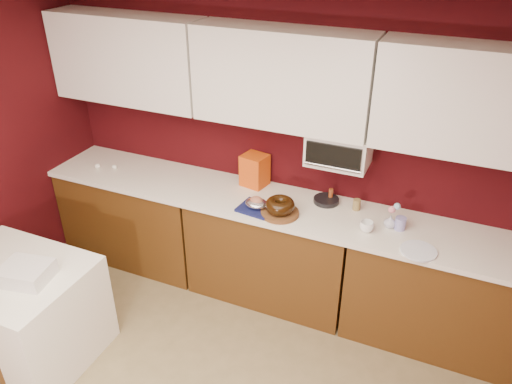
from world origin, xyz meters
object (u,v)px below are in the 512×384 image
object	(u,v)px
foil_ham_nest	(256,203)
pandoro_box	(255,170)
newspaper_stack	(26,273)
toaster_oven	(339,148)
bundt_cake	(280,205)
blue_jar	(400,223)
dining_table	(22,312)
coffee_mug	(367,226)
flower_vase	(390,221)

from	to	relation	value
foil_ham_nest	pandoro_box	bearing A→B (deg)	115.60
pandoro_box	newspaper_stack	world-z (taller)	pandoro_box
toaster_oven	newspaper_stack	size ratio (longest dim) A/B	1.44
newspaper_stack	toaster_oven	bearing A→B (deg)	42.49
bundt_cake	toaster_oven	bearing A→B (deg)	43.43
foil_ham_nest	blue_jar	world-z (taller)	blue_jar
dining_table	coffee_mug	bearing A→B (deg)	29.58
toaster_oven	newspaper_stack	world-z (taller)	toaster_oven
dining_table	foil_ham_nest	world-z (taller)	foil_ham_nest
dining_table	blue_jar	bearing A→B (deg)	29.62
pandoro_box	coffee_mug	size ratio (longest dim) A/B	2.81
pandoro_box	newspaper_stack	size ratio (longest dim) A/B	0.85
blue_jar	flower_vase	xyz separation A→B (m)	(-0.07, -0.00, 0.01)
coffee_mug	newspaper_stack	distance (m)	2.34
coffee_mug	blue_jar	distance (m)	0.25
coffee_mug	blue_jar	size ratio (longest dim) A/B	1.01
newspaper_stack	coffee_mug	bearing A→B (deg)	32.22
blue_jar	newspaper_stack	xyz separation A→B (m)	(-2.19, -1.37, -0.14)
bundt_cake	flower_vase	xyz separation A→B (m)	(0.79, 0.16, -0.03)
foil_ham_nest	blue_jar	xyz separation A→B (m)	(1.05, 0.16, -0.01)
dining_table	flower_vase	size ratio (longest dim) A/B	9.44
pandoro_box	blue_jar	size ratio (longest dim) A/B	2.84
foil_ham_nest	dining_table	bearing A→B (deg)	-138.21
bundt_cake	coffee_mug	world-z (taller)	bundt_cake
blue_jar	pandoro_box	bearing A→B (deg)	170.84
blue_jar	toaster_oven	bearing A→B (deg)	163.79
coffee_mug	newspaper_stack	bearing A→B (deg)	-147.78
dining_table	pandoro_box	world-z (taller)	pandoro_box
coffee_mug	flower_vase	size ratio (longest dim) A/B	0.90
foil_ham_nest	toaster_oven	bearing A→B (deg)	31.34
coffee_mug	blue_jar	world-z (taller)	coffee_mug
coffee_mug	bundt_cake	bearing A→B (deg)	-176.70
dining_table	bundt_cake	size ratio (longest dim) A/B	4.49
pandoro_box	blue_jar	xyz separation A→B (m)	(1.22, -0.20, -0.09)
bundt_cake	foil_ham_nest	world-z (taller)	bundt_cake
toaster_oven	bundt_cake	distance (m)	0.60
toaster_oven	foil_ham_nest	xyz separation A→B (m)	(-0.52, -0.32, -0.42)
foil_ham_nest	newspaper_stack	size ratio (longest dim) A/B	0.56
dining_table	pandoro_box	xyz separation A→B (m)	(1.15, 1.55, 0.66)
pandoro_box	newspaper_stack	xyz separation A→B (m)	(-0.97, -1.57, -0.23)
pandoro_box	toaster_oven	bearing A→B (deg)	7.51
pandoro_box	coffee_mug	world-z (taller)	pandoro_box
bundt_cake	dining_table	bearing A→B (deg)	-141.89
toaster_oven	blue_jar	xyz separation A→B (m)	(0.53, -0.15, -0.43)
bundt_cake	coffee_mug	size ratio (longest dim) A/B	2.35
foil_ham_nest	flower_vase	world-z (taller)	flower_vase
bundt_cake	pandoro_box	size ratio (longest dim) A/B	0.84
dining_table	foil_ham_nest	bearing A→B (deg)	41.79
toaster_oven	newspaper_stack	xyz separation A→B (m)	(-1.66, -1.52, -0.57)
foil_ham_nest	coffee_mug	distance (m)	0.84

